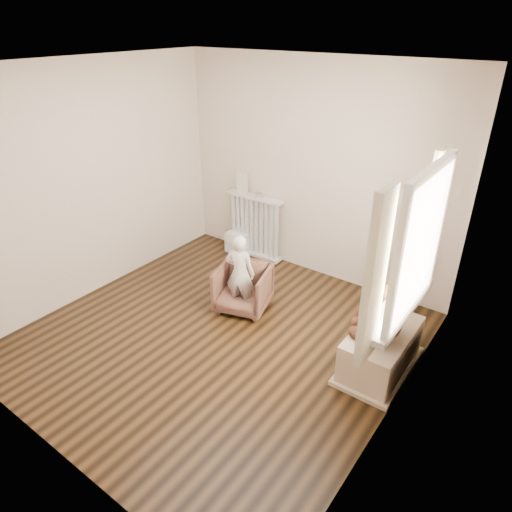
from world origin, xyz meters
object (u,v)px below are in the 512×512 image
Objects in this scene: plush_cat at (410,280)px; armchair at (243,288)px; toy_vanity at (239,234)px; child at (240,273)px; teddy_bear at (384,314)px; toy_bench at (381,351)px; radiator at (254,230)px.

armchair is at bearing -176.12° from plush_cat.
child is at bearing -51.35° from toy_vanity.
child is 3.13× the size of plush_cat.
toy_bench is at bearing 75.03° from teddy_bear.
plush_cat is (2.68, -1.11, 0.72)m from toy_vanity.
child reaches higher than radiator.
toy_vanity is (-0.24, -0.03, -0.11)m from radiator.
toy_bench is at bearing 163.30° from child.
child is 1.67× the size of teddy_bear.
radiator reaches higher than armchair.
toy_vanity is at bearing 156.23° from toy_bench.
teddy_bear reaches higher than toy_bench.
teddy_bear is (2.54, -1.21, 0.40)m from toy_vanity.
toy_bench is 1.65× the size of teddy_bear.
teddy_bear reaches higher than armchair.
toy_bench is 0.48m from teddy_bear.
toy_bench is 0.81m from plush_cat.
armchair is at bearing 159.11° from teddy_bear.
radiator is at bearing 135.44° from teddy_bear.
teddy_bear reaches higher than radiator.
toy_vanity is at bearing -172.95° from radiator.
child is (-0.00, -0.05, 0.21)m from armchair.
toy_bench is at bearing -169.80° from plush_cat.
plush_cat is (1.78, 0.02, 0.53)m from child.
child is 1.85m from plush_cat.
armchair is 0.22m from child.
toy_bench is at bearing -23.77° from toy_vanity.
toy_bench is (2.30, -1.15, -0.19)m from radiator.
radiator is 1.53× the size of armchair.
armchair is 1.64m from toy_bench.
radiator is 0.97× the size of toy_bench.
radiator is 1.29m from armchair.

